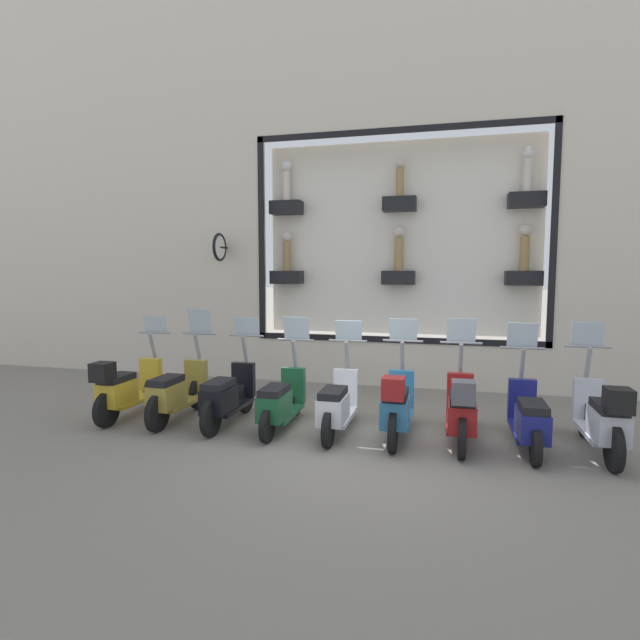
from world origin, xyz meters
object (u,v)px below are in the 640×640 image
Objects in this scene: scooter_teal_3 at (397,406)px; scooter_silver_0 at (603,419)px; scooter_yellow_8 at (126,388)px; scooter_white_4 at (337,405)px; scooter_navy_1 at (529,419)px; scooter_green_5 at (280,402)px; scooter_black_6 at (227,397)px; scooter_olive_7 at (177,393)px; scooter_red_2 at (461,410)px.

scooter_silver_0 is at bearing -89.94° from scooter_teal_3.
scooter_silver_0 is 6.83m from scooter_yellow_8.
scooter_navy_1 is at bearing -90.04° from scooter_white_4.
scooter_silver_0 reaches higher than scooter_white_4.
scooter_green_5 is (0.00, 3.41, 0.00)m from scooter_navy_1.
scooter_green_5 reaches higher than scooter_black_6.
scooter_navy_1 is 3.41m from scooter_green_5.
scooter_white_4 is 1.71m from scooter_black_6.
scooter_green_5 is at bearing 90.08° from scooter_white_4.
scooter_teal_3 is at bearing -89.96° from scooter_yellow_8.
scooter_olive_7 reaches higher than scooter_green_5.
scooter_white_4 is at bearing 88.27° from scooter_red_2.
scooter_red_2 is 3.42m from scooter_black_6.
scooter_navy_1 is at bearing -89.49° from scooter_yellow_8.
scooter_navy_1 is 5.98m from scooter_yellow_8.
scooter_yellow_8 is (-0.06, 1.71, 0.04)m from scooter_black_6.
scooter_white_4 is at bearing 89.96° from scooter_navy_1.
scooter_black_6 reaches higher than scooter_yellow_8.
scooter_yellow_8 is (-0.06, 0.85, 0.03)m from scooter_olive_7.
scooter_silver_0 reaches higher than scooter_teal_3.
scooter_silver_0 is 1.71m from scooter_red_2.
scooter_teal_3 is 1.01× the size of scooter_white_4.
scooter_silver_0 is at bearing -93.22° from scooter_navy_1.
scooter_white_4 is at bearing -90.16° from scooter_black_6.
scooter_olive_7 is (0.06, 5.98, -0.04)m from scooter_silver_0.
scooter_navy_1 is 2.56m from scooter_white_4.
scooter_yellow_8 is at bearing 94.32° from scooter_olive_7.
scooter_green_5 is 1.71m from scooter_olive_7.
scooter_teal_3 is 1.01× the size of scooter_green_5.
scooter_teal_3 is 2.56m from scooter_black_6.
scooter_navy_1 is 0.99× the size of scooter_olive_7.
scooter_olive_7 is (0.01, 5.12, 0.04)m from scooter_navy_1.
scooter_red_2 is 5.12m from scooter_yellow_8.
scooter_olive_7 reaches higher than scooter_black_6.
scooter_olive_7 is at bearing 88.97° from scooter_teal_3.
scooter_black_6 is at bearing 89.05° from scooter_red_2.
scooter_green_5 is 0.99× the size of scooter_black_6.
scooter_green_5 reaches higher than scooter_navy_1.
scooter_olive_7 is at bearing 89.18° from scooter_red_2.
scooter_black_6 is at bearing -90.30° from scooter_olive_7.
scooter_olive_7 is at bearing 89.70° from scooter_black_6.
scooter_teal_3 is (-0.05, 1.71, 0.07)m from scooter_navy_1.
scooter_green_5 is 0.99× the size of scooter_yellow_8.
scooter_black_6 is at bearing 89.84° from scooter_white_4.
scooter_teal_3 is 3.42m from scooter_olive_7.
scooter_olive_7 is at bearing 89.88° from scooter_navy_1.
scooter_white_4 is (0.05, 3.41, -0.06)m from scooter_silver_0.
scooter_olive_7 reaches higher than scooter_white_4.
scooter_navy_1 is at bearing -90.12° from scooter_olive_7.
scooter_teal_3 reaches higher than scooter_white_4.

